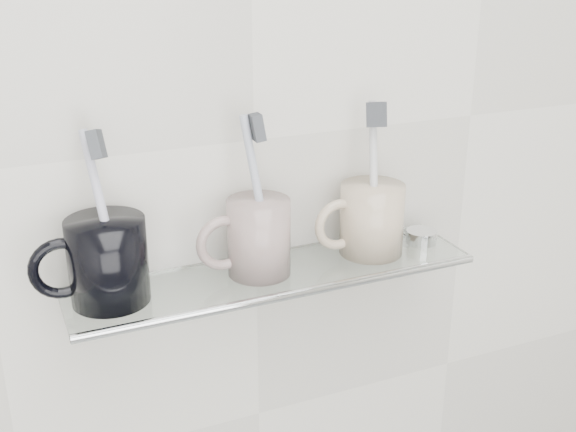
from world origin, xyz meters
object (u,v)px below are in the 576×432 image
mug_left (108,261)px  mug_center (259,237)px  mug_right (372,219)px  shelf_glass (274,275)px

mug_left → mug_center: 0.18m
mug_left → mug_right: (0.33, 0.00, -0.00)m
mug_center → mug_right: size_ratio=1.03×
shelf_glass → mug_center: 0.05m
shelf_glass → mug_left: 0.20m
shelf_glass → mug_right: bearing=2.1°
mug_left → mug_right: mug_left is taller
mug_left → mug_right: 0.33m
mug_center → mug_right: 0.15m
mug_left → mug_center: bearing=16.1°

